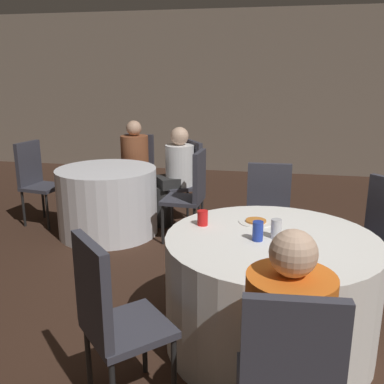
{
  "coord_description": "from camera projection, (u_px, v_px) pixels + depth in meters",
  "views": [
    {
      "loc": [
        -0.2,
        -2.62,
        1.72
      ],
      "look_at": [
        -0.82,
        0.53,
        0.84
      ],
      "focal_mm": 40.0,
      "sensor_mm": 36.0,
      "label": 1
    }
  ],
  "objects": [
    {
      "name": "ground_plane",
      "position": [
        296.0,
        338.0,
        2.9
      ],
      "size": [
        16.0,
        16.0,
        0.0
      ],
      "primitive_type": "plane",
      "color": "#382319"
    },
    {
      "name": "wall_back",
      "position": [
        290.0,
        94.0,
        7.36
      ],
      "size": [
        16.0,
        0.06,
        2.8
      ],
      "color": "gray",
      "rests_on": "ground_plane"
    },
    {
      "name": "table_near",
      "position": [
        270.0,
        291.0,
        2.76
      ],
      "size": [
        1.35,
        1.35,
        0.74
      ],
      "color": "white",
      "rests_on": "ground_plane"
    },
    {
      "name": "table_far",
      "position": [
        108.0,
        201.0,
        4.72
      ],
      "size": [
        1.09,
        1.09,
        0.74
      ],
      "color": "silver",
      "rests_on": "ground_plane"
    },
    {
      "name": "chair_near_south",
      "position": [
        288.0,
        379.0,
        1.66
      ],
      "size": [
        0.43,
        0.43,
        0.97
      ],
      "rotation": [
        0.0,
        0.0,
        0.08
      ],
      "color": "#383842",
      "rests_on": "ground_plane"
    },
    {
      "name": "chair_near_northeast",
      "position": [
        381.0,
        230.0,
        3.25
      ],
      "size": [
        0.56,
        0.56,
        0.97
      ],
      "rotation": [
        0.0,
        0.0,
        -3.98
      ],
      "color": "#383842",
      "rests_on": "ground_plane"
    },
    {
      "name": "chair_near_north",
      "position": [
        268.0,
        210.0,
        3.75
      ],
      "size": [
        0.42,
        0.42,
        0.97
      ],
      "rotation": [
        0.0,
        0.0,
        -3.1
      ],
      "color": "#383842",
      "rests_on": "ground_plane"
    },
    {
      "name": "chair_near_southwest",
      "position": [
        110.0,
        312.0,
        2.13
      ],
      "size": [
        0.57,
        0.57,
        0.97
      ],
      "rotation": [
        0.0,
        0.0,
        -0.8
      ],
      "color": "#383842",
      "rests_on": "ground_plane"
    },
    {
      "name": "chair_far_north",
      "position": [
        138.0,
        165.0,
        5.57
      ],
      "size": [
        0.42,
        0.42,
        0.97
      ],
      "rotation": [
        0.0,
        0.0,
        -3.19
      ],
      "color": "#383842",
      "rests_on": "ground_plane"
    },
    {
      "name": "chair_far_west",
      "position": [
        36.0,
        176.0,
        5.0
      ],
      "size": [
        0.46,
        0.46,
        0.97
      ],
      "rotation": [
        0.0,
        0.0,
        -1.74
      ],
      "color": "#383842",
      "rests_on": "ground_plane"
    },
    {
      "name": "chair_far_east",
      "position": [
        192.0,
        189.0,
        4.43
      ],
      "size": [
        0.43,
        0.42,
        0.97
      ],
      "rotation": [
        0.0,
        0.0,
        1.51
      ],
      "color": "#383842",
      "rests_on": "ground_plane"
    },
    {
      "name": "chair_far_northeast",
      "position": [
        188.0,
        175.0,
        5.04
      ],
      "size": [
        0.56,
        0.56,
        0.97
      ],
      "rotation": [
        0.0,
        0.0,
        -4.11
      ],
      "color": "#383842",
      "rests_on": "ground_plane"
    },
    {
      "name": "person_white_shirt",
      "position": [
        174.0,
        176.0,
        4.97
      ],
      "size": [
        0.48,
        0.45,
        1.15
      ],
      "rotation": [
        0.0,
        0.0,
        -4.11
      ],
      "color": "#282828",
      "rests_on": "ground_plane"
    },
    {
      "name": "person_orange_shirt",
      "position": [
        285.0,
        348.0,
        1.82
      ],
      "size": [
        0.37,
        0.52,
        1.16
      ],
      "rotation": [
        0.0,
        0.0,
        0.08
      ],
      "color": "#4C4238",
      "rests_on": "ground_plane"
    },
    {
      "name": "person_floral_shirt",
      "position": [
        133.0,
        166.0,
        5.41
      ],
      "size": [
        0.35,
        0.51,
        1.17
      ],
      "rotation": [
        0.0,
        0.0,
        -3.19
      ],
      "color": "#33384C",
      "rests_on": "ground_plane"
    },
    {
      "name": "pizza_plate_near",
      "position": [
        256.0,
        221.0,
        2.94
      ],
      "size": [
        0.24,
        0.24,
        0.02
      ],
      "color": "white",
      "rests_on": "table_near"
    },
    {
      "name": "soda_can_blue",
      "position": [
        258.0,
        231.0,
        2.61
      ],
      "size": [
        0.07,
        0.07,
        0.12
      ],
      "color": "#1E38A5",
      "rests_on": "table_near"
    },
    {
      "name": "soda_can_silver",
      "position": [
        276.0,
        229.0,
        2.65
      ],
      "size": [
        0.07,
        0.07,
        0.12
      ],
      "color": "silver",
      "rests_on": "table_near"
    },
    {
      "name": "cup_near",
      "position": [
        203.0,
        218.0,
        2.88
      ],
      "size": [
        0.07,
        0.07,
        0.1
      ],
      "color": "red",
      "rests_on": "table_near"
    }
  ]
}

